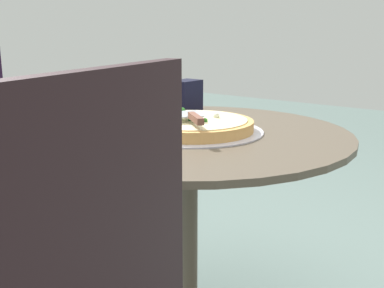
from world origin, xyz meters
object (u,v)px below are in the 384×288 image
(patio_table, at_px, (189,185))
(pizza_server, at_px, (191,116))
(drinking_cup, at_px, (105,128))
(patio_chair_near, at_px, (4,121))
(pizza_on_tray, at_px, (192,126))
(napkin_dispenser, at_px, (186,96))

(patio_table, distance_m, pizza_server, 0.24)
(patio_table, bearing_deg, pizza_server, 42.63)
(drinking_cup, distance_m, patio_chair_near, 1.53)
(pizza_on_tray, distance_m, pizza_server, 0.08)
(pizza_on_tray, xyz_separation_m, pizza_server, (0.05, 0.04, 0.04))
(pizza_server, bearing_deg, patio_chair_near, -100.75)
(drinking_cup, relative_size, patio_chair_near, 0.14)
(patio_chair_near, bearing_deg, pizza_on_tray, 81.03)
(napkin_dispenser, xyz_separation_m, patio_chair_near, (0.04, -1.19, -0.23))
(patio_table, xyz_separation_m, napkin_dispenser, (-0.26, -0.22, 0.22))
(pizza_on_tray, relative_size, patio_chair_near, 0.45)
(pizza_on_tray, distance_m, napkin_dispenser, 0.35)
(patio_table, height_order, patio_chair_near, patio_chair_near)
(pizza_on_tray, distance_m, patio_chair_near, 1.46)
(pizza_on_tray, height_order, patio_chair_near, patio_chair_near)
(pizza_server, height_order, drinking_cup, drinking_cup)
(pizza_on_tray, relative_size, pizza_server, 2.11)
(pizza_server, distance_m, napkin_dispenser, 0.42)
(pizza_on_tray, xyz_separation_m, napkin_dispenser, (-0.26, -0.24, 0.04))
(drinking_cup, bearing_deg, pizza_on_tray, 177.21)
(pizza_server, relative_size, napkin_dispenser, 1.70)
(pizza_server, xyz_separation_m, patio_chair_near, (-0.28, -1.47, -0.23))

